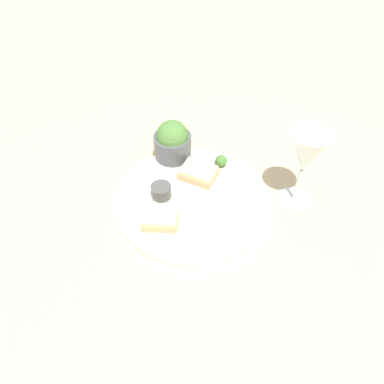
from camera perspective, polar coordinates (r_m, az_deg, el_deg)
ground_plane at (r=0.84m, az=-0.00°, el=-1.60°), size 4.00×4.00×0.00m
dinner_plate at (r=0.83m, az=-0.00°, el=-1.28°), size 0.34×0.34×0.01m
salad_bowl at (r=0.91m, az=-2.99°, el=7.71°), size 0.09×0.09×0.10m
sauce_ramekin at (r=0.82m, az=-4.73°, el=0.22°), size 0.05×0.05×0.03m
cheese_toast_near at (r=0.87m, az=0.96°, el=2.94°), size 0.09×0.07×0.03m
cheese_toast_far at (r=0.78m, az=-4.90°, el=-4.13°), size 0.09×0.08×0.03m
wine_glass at (r=0.79m, az=16.99°, el=5.41°), size 0.08×0.08×0.18m
garnish at (r=0.90m, az=4.53°, el=4.70°), size 0.03×0.03×0.03m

